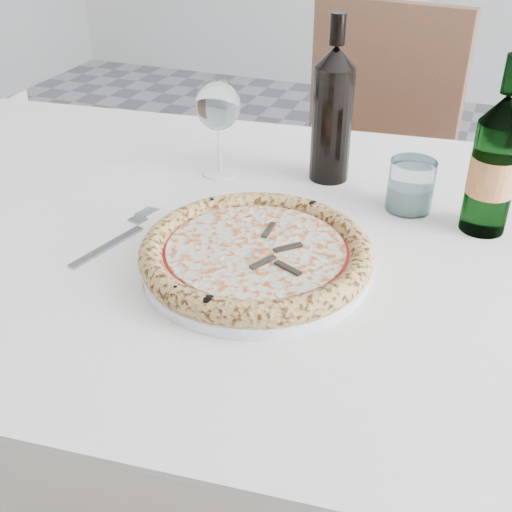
% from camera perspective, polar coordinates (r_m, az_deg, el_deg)
% --- Properties ---
extents(floor, '(5.00, 6.00, 0.02)m').
position_cam_1_polar(floor, '(1.54, 3.22, -21.45)').
color(floor, gray).
rests_on(floor, ground).
extents(dining_table, '(1.60, 1.05, 0.76)m').
position_cam_1_polar(dining_table, '(0.98, 2.12, -2.30)').
color(dining_table, brown).
rests_on(dining_table, floor).
extents(chair_far, '(0.45, 0.45, 0.93)m').
position_cam_1_polar(chair_far, '(1.72, 9.66, 7.76)').
color(chair_far, brown).
rests_on(chair_far, floor).
extents(plate, '(0.30, 0.30, 0.02)m').
position_cam_1_polar(plate, '(0.85, -0.00, -0.64)').
color(plate, white).
rests_on(plate, dining_table).
extents(pizza, '(0.31, 0.31, 0.03)m').
position_cam_1_polar(pizza, '(0.84, -0.00, 0.37)').
color(pizza, tan).
rests_on(pizza, plate).
extents(fork, '(0.04, 0.19, 0.00)m').
position_cam_1_polar(fork, '(0.94, -12.20, 1.62)').
color(fork, gray).
rests_on(fork, dining_table).
extents(wine_glass, '(0.07, 0.07, 0.17)m').
position_cam_1_polar(wine_glass, '(1.08, -3.40, 13.08)').
color(wine_glass, white).
rests_on(wine_glass, dining_table).
extents(tumbler, '(0.07, 0.07, 0.08)m').
position_cam_1_polar(tumbler, '(1.02, 13.56, 5.84)').
color(tumbler, white).
rests_on(tumbler, dining_table).
extents(beer_bottle, '(0.07, 0.07, 0.25)m').
position_cam_1_polar(beer_bottle, '(0.96, 20.41, 7.60)').
color(beer_bottle, '#2E5C31').
rests_on(beer_bottle, dining_table).
extents(wine_bottle, '(0.07, 0.07, 0.27)m').
position_cam_1_polar(wine_bottle, '(1.07, 6.80, 12.55)').
color(wine_bottle, black).
rests_on(wine_bottle, dining_table).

